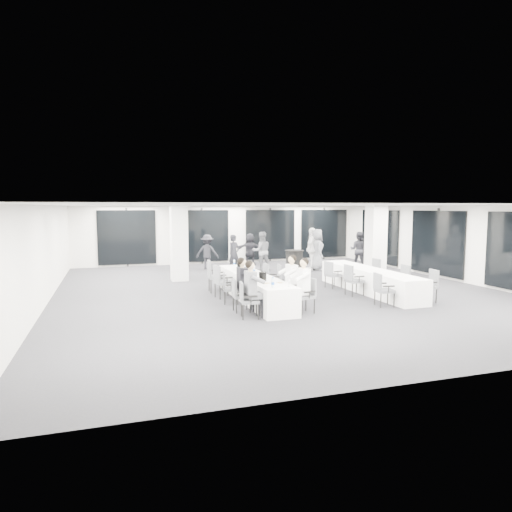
{
  "coord_description": "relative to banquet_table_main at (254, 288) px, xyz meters",
  "views": [
    {
      "loc": [
        -5.23,
        -13.79,
        2.74
      ],
      "look_at": [
        -0.87,
        -0.2,
        1.21
      ],
      "focal_mm": 32.0,
      "sensor_mm": 36.0,
      "label": 1
    }
  ],
  "objects": [
    {
      "name": "ice_bucket_near",
      "position": [
        -0.09,
        -1.1,
        0.5
      ],
      "size": [
        0.21,
        0.21,
        0.24
      ],
      "primitive_type": "cylinder",
      "color": "black",
      "rests_on": "banquet_table_main"
    },
    {
      "name": "chair_main_right_near",
      "position": [
        0.83,
        -1.95,
        0.14
      ],
      "size": [
        0.53,
        0.57,
        0.91
      ],
      "rotation": [
        0.0,
        0.0,
        1.76
      ],
      "color": "#55575D",
      "rests_on": "floor"
    },
    {
      "name": "chair_main_left_far",
      "position": [
        -0.84,
        1.62,
        0.21
      ],
      "size": [
        0.55,
        0.61,
        1.03
      ],
      "rotation": [
        0.0,
        0.0,
        -1.64
      ],
      "color": "#55575D",
      "rests_on": "floor"
    },
    {
      "name": "banquet_table_side",
      "position": [
        3.95,
        0.1,
        0.0
      ],
      "size": [
        0.9,
        5.0,
        0.75
      ],
      "primitive_type": "cube",
      "color": "white",
      "rests_on": "floor"
    },
    {
      "name": "chair_main_left_fourth",
      "position": [
        -0.84,
        0.61,
        0.19
      ],
      "size": [
        0.56,
        0.61,
        0.99
      ],
      "rotation": [
        0.0,
        0.0,
        -1.44
      ],
      "color": "#55575D",
      "rests_on": "floor"
    },
    {
      "name": "seated_guest_c",
      "position": [
        0.67,
        -1.97,
        0.44
      ],
      "size": [
        0.5,
        0.38,
        1.44
      ],
      "rotation": [
        0.0,
        0.0,
        1.57
      ],
      "color": "white",
      "rests_on": "floor"
    },
    {
      "name": "standing_guest_a",
      "position": [
        0.97,
        5.84,
        0.52
      ],
      "size": [
        0.83,
        0.78,
        1.8
      ],
      "primitive_type": "imported",
      "rotation": [
        0.0,
        0.0,
        0.51
      ],
      "color": "black",
      "rests_on": "floor"
    },
    {
      "name": "chair_side_right_far",
      "position": [
        4.78,
        1.21,
        0.16
      ],
      "size": [
        0.49,
        0.55,
        0.93
      ],
      "rotation": [
        0.0,
        0.0,
        1.62
      ],
      "color": "#55575D",
      "rests_on": "floor"
    },
    {
      "name": "chair_main_right_second",
      "position": [
        0.83,
        -1.15,
        0.18
      ],
      "size": [
        0.54,
        0.59,
        0.97
      ],
      "rotation": [
        0.0,
        0.0,
        1.68
      ],
      "color": "#55575D",
      "rests_on": "floor"
    },
    {
      "name": "plate_a",
      "position": [
        -0.12,
        -1.54,
        0.39
      ],
      "size": [
        0.21,
        0.21,
        0.03
      ],
      "color": "white",
      "rests_on": "banquet_table_main"
    },
    {
      "name": "standing_guest_f",
      "position": [
        2.33,
        7.98,
        0.48
      ],
      "size": [
        1.68,
        1.04,
        1.71
      ],
      "primitive_type": "imported",
      "rotation": [
        0.0,
        0.0,
        2.84
      ],
      "color": "black",
      "rests_on": "floor"
    },
    {
      "name": "standing_guest_d",
      "position": [
        4.39,
        5.42,
        0.67
      ],
      "size": [
        1.38,
        1.33,
        2.09
      ],
      "primitive_type": "imported",
      "rotation": [
        0.0,
        0.0,
        3.87
      ],
      "color": "white",
      "rests_on": "floor"
    },
    {
      "name": "seated_guest_a",
      "position": [
        -0.67,
        -2.06,
        0.44
      ],
      "size": [
        0.5,
        0.38,
        1.44
      ],
      "rotation": [
        0.0,
        0.0,
        -1.57
      ],
      "color": "slate",
      "rests_on": "floor"
    },
    {
      "name": "chair_main_right_far",
      "position": [
        0.82,
        1.61,
        0.11
      ],
      "size": [
        0.46,
        0.51,
        0.86
      ],
      "rotation": [
        0.0,
        0.0,
        1.65
      ],
      "color": "#55575D",
      "rests_on": "floor"
    },
    {
      "name": "chair_main_right_mid",
      "position": [
        0.83,
        -0.33,
        0.13
      ],
      "size": [
        0.47,
        0.52,
        0.88
      ],
      "rotation": [
        0.0,
        0.0,
        1.51
      ],
      "color": "#55575D",
      "rests_on": "floor"
    },
    {
      "name": "water_bottle_b",
      "position": [
        0.08,
        0.24,
        0.49
      ],
      "size": [
        0.07,
        0.07,
        0.24
      ],
      "primitive_type": "cylinder",
      "color": "silver",
      "rests_on": "banquet_table_main"
    },
    {
      "name": "standing_guest_g",
      "position": [
        -1.02,
        7.43,
        0.64
      ],
      "size": [
        0.86,
        0.76,
        2.03
      ],
      "primitive_type": "imported",
      "rotation": [
        0.0,
        0.0,
        -0.24
      ],
      "color": "slate",
      "rests_on": "floor"
    },
    {
      "name": "column_right",
      "position": [
        5.44,
        2.13,
        1.02
      ],
      "size": [
        0.6,
        0.6,
        2.8
      ],
      "primitive_type": "cube",
      "color": "silver",
      "rests_on": "floor"
    },
    {
      "name": "chair_side_left_far",
      "position": [
        3.12,
        1.12,
        0.14
      ],
      "size": [
        0.54,
        0.57,
        0.91
      ],
      "rotation": [
        0.0,
        0.0,
        -1.37
      ],
      "color": "#55575D",
      "rests_on": "floor"
    },
    {
      "name": "plate_b",
      "position": [
        0.22,
        -1.57,
        0.39
      ],
      "size": [
        0.22,
        0.22,
        0.03
      ],
      "color": "white",
      "rests_on": "banquet_table_main"
    },
    {
      "name": "standing_guest_h",
      "position": [
        6.65,
        5.37,
        0.56
      ],
      "size": [
        1.02,
        1.03,
        1.86
      ],
      "primitive_type": "imported",
      "rotation": [
        0.0,
        0.0,
        2.35
      ],
      "color": "black",
      "rests_on": "floor"
    },
    {
      "name": "standing_guest_c",
      "position": [
        0.07,
        7.03,
        0.49
      ],
      "size": [
        1.25,
        0.94,
        1.73
      ],
      "primitive_type": "imported",
      "rotation": [
        0.0,
        0.0,
        2.77
      ],
      "color": "black",
      "rests_on": "floor"
    },
    {
      "name": "water_bottle_a",
      "position": [
        -0.17,
        -2.12,
        0.5
      ],
      "size": [
        0.08,
        0.08,
        0.25
      ],
      "primitive_type": "cylinder",
      "color": "silver",
      "rests_on": "banquet_table_main"
    },
    {
      "name": "chair_main_right_fourth",
      "position": [
        0.83,
        0.44,
        0.18
      ],
      "size": [
        0.57,
        0.61,
        0.97
      ],
      "rotation": [
        0.0,
        0.0,
        1.37
      ],
      "color": "#55575D",
      "rests_on": "floor"
    },
    {
      "name": "standing_guest_b",
      "position": [
        2.24,
        5.98,
        0.58
      ],
      "size": [
        0.96,
        0.63,
        1.9
      ],
      "primitive_type": "imported",
      "rotation": [
        0.0,
        0.0,
        3.06
      ],
      "color": "slate",
      "rests_on": "floor"
    },
    {
      "name": "standing_guest_e",
      "position": [
        4.54,
        5.28,
        0.64
      ],
      "size": [
        0.73,
        1.05,
        2.03
      ],
      "primitive_type": "imported",
      "rotation": [
        0.0,
        0.0,
        1.43
      ],
      "color": "slate",
      "rests_on": "floor"
    },
    {
      "name": "cocktail_table",
      "position": [
        2.88,
        3.83,
        0.16
      ],
      "size": [
        0.76,
        0.76,
        1.05
      ],
      "color": "black",
      "rests_on": "floor"
    },
    {
      "name": "chair_main_left_second",
      "position": [
        -0.83,
        -1.33,
        0.12
      ],
      "size": [
        0.46,
        0.51,
        0.87
      ],
      "rotation": [
        0.0,
        0.0,
        -1.62
      ],
      "color": "#55575D",
      "rests_on": "floor"
    },
    {
      "name": "chair_main_left_mid",
      "position": [
        -0.82,
        -0.23,
        0.12
      ],
      "size": [
        0.54,
        0.56,
        0.88
      ],
      "rotation": [
        0.0,
        0.0,
        -1.83
      ],
      "color": "#55575D",
      "rests_on": "floor"
    },
    {
      "name": "chair_side_left_mid",
      "position": [
        3.12,
        -0.28,
        0.17
      ],
      "size": [
        0.51,
        0.56,
        0.96
      ],
      "rotation": [
        0.0,
        0.0,
        -1.52
      ],
      "color": "#55575D",
      "rests_on": "floor"
    },
    {
      "name": "banquet_table_main",
      "position": [
        0.0,
        0.0,
        0.0
      ],
      "size": [
        0.9,
        5.0,
        0.75
      ],
      "primitive_type": "cube",
      "color": "white",
      "rests_on": "floor"
    },
    {
      "name": "chair_side_left_near",
      "position": [
        3.12,
        -1.89,
        0.15
      ],
      "size": [
        0.53,
        0.57,
        0.93
      ],
      "rotation": [
        0.0,
        0.0,
        -1.71
      ],
      "color": "#55575D",
      "rests_on": "floor"
    },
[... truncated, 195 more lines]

